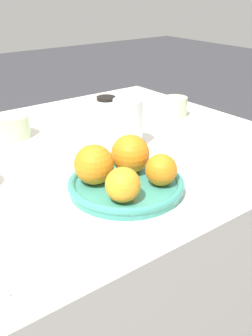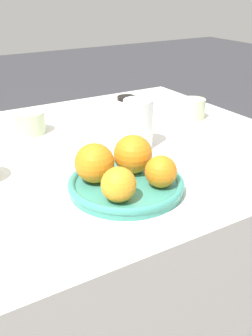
{
  "view_description": "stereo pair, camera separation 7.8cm",
  "coord_description": "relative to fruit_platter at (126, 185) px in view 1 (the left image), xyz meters",
  "views": [
    {
      "loc": [
        -0.35,
        -0.79,
        1.14
      ],
      "look_at": [
        0.08,
        -0.23,
        0.8
      ],
      "focal_mm": 42.0,
      "sensor_mm": 36.0,
      "label": 1
    },
    {
      "loc": [
        -0.28,
        -0.83,
        1.14
      ],
      "look_at": [
        0.08,
        -0.23,
        0.8
      ],
      "focal_mm": 42.0,
      "sensor_mm": 36.0,
      "label": 2
    }
  ],
  "objects": [
    {
      "name": "orange_3",
      "position": [
        -0.05,
        0.04,
        0.04
      ],
      "size": [
        0.08,
        0.08,
        0.08
      ],
      "color": "orange",
      "rests_on": "fruit_platter"
    },
    {
      "name": "orange_1",
      "position": [
        -0.05,
        -0.05,
        0.04
      ],
      "size": [
        0.07,
        0.07,
        0.07
      ],
      "color": "orange",
      "rests_on": "fruit_platter"
    },
    {
      "name": "fruit_platter",
      "position": [
        0.0,
        0.0,
        0.0
      ],
      "size": [
        0.24,
        0.24,
        0.03
      ],
      "color": "teal",
      "rests_on": "table"
    },
    {
      "name": "water_glass",
      "position": [
        0.14,
        0.18,
        0.05
      ],
      "size": [
        0.07,
        0.07,
        0.12
      ],
      "color": "silver",
      "rests_on": "table"
    },
    {
      "name": "cup_0",
      "position": [
        -0.06,
        0.42,
        0.02
      ],
      "size": [
        0.09,
        0.09,
        0.06
      ],
      "color": "#B7CC9E",
      "rests_on": "table"
    },
    {
      "name": "orange_0",
      "position": [
        0.04,
        0.04,
        0.05
      ],
      "size": [
        0.08,
        0.08,
        0.08
      ],
      "color": "orange",
      "rests_on": "fruit_platter"
    },
    {
      "name": "soy_dish",
      "position": [
        0.35,
        0.57,
        -0.01
      ],
      "size": [
        0.07,
        0.07,
        0.01
      ],
      "color": "black",
      "rests_on": "table"
    },
    {
      "name": "cup_1",
      "position": [
        0.41,
        0.29,
        0.02
      ],
      "size": [
        0.07,
        0.07,
        0.06
      ],
      "color": "#B7CC9E",
      "rests_on": "table"
    },
    {
      "name": "orange_2",
      "position": [
        0.05,
        -0.05,
        0.04
      ],
      "size": [
        0.06,
        0.06,
        0.06
      ],
      "color": "orange",
      "rests_on": "fruit_platter"
    },
    {
      "name": "table",
      "position": [
        -0.08,
        0.23,
        -0.39
      ],
      "size": [
        1.28,
        0.86,
        0.75
      ],
      "color": "silver",
      "rests_on": "ground_plane"
    }
  ]
}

